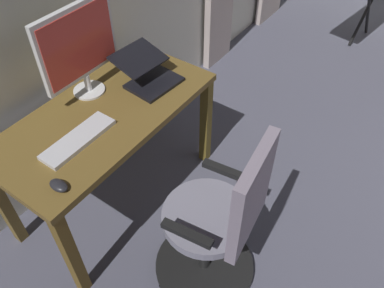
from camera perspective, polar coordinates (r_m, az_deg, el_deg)
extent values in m
cube|color=brown|center=(2.19, -12.63, 4.30)|extent=(1.28, 0.63, 0.04)
cube|color=brown|center=(2.63, 2.02, 3.16)|extent=(0.06, 0.06, 0.69)
cube|color=brown|center=(2.10, -17.22, -15.31)|extent=(0.06, 0.06, 0.69)
cube|color=brown|center=(2.90, -7.11, 7.34)|extent=(0.06, 0.06, 0.69)
cube|color=brown|center=(2.42, -25.90, -7.83)|extent=(0.06, 0.06, 0.69)
cylinder|color=black|center=(2.34, 1.83, -17.17)|extent=(0.56, 0.56, 0.02)
sphere|color=black|center=(2.47, 4.55, -12.59)|extent=(0.05, 0.05, 0.05)
sphere|color=black|center=(2.45, -2.61, -13.48)|extent=(0.05, 0.05, 0.05)
sphere|color=black|center=(2.31, -4.22, -19.81)|extent=(0.05, 0.05, 0.05)
sphere|color=black|center=(2.36, 8.35, -18.12)|extent=(0.05, 0.05, 0.05)
cylinder|color=black|center=(2.14, 1.97, -14.35)|extent=(0.06, 0.06, 0.46)
cylinder|color=gray|center=(1.93, 2.16, -10.55)|extent=(0.49, 0.49, 0.05)
cube|color=gray|center=(1.66, 8.66, -7.78)|extent=(0.38, 0.10, 0.50)
cube|color=black|center=(1.72, -0.75, -12.93)|extent=(0.07, 0.24, 0.03)
cube|color=black|center=(1.93, 4.90, -3.91)|extent=(0.07, 0.24, 0.03)
cylinder|color=white|center=(2.34, -14.77, 7.61)|extent=(0.18, 0.18, 0.01)
cylinder|color=white|center=(2.31, -15.02, 8.68)|extent=(0.04, 0.04, 0.10)
cube|color=white|center=(2.17, -16.37, 13.98)|extent=(0.50, 0.03, 0.40)
cube|color=#CC3D33|center=(2.16, -16.06, 13.87)|extent=(0.46, 0.01, 0.35)
cube|color=silver|center=(2.03, -16.27, 0.68)|extent=(0.41, 0.13, 0.02)
cube|color=black|center=(2.32, -5.54, 8.88)|extent=(0.31, 0.25, 0.02)
cube|color=black|center=(2.32, -7.82, 12.33)|extent=(0.30, 0.25, 0.06)
ellipsoid|color=#232328|center=(1.84, -18.91, -5.75)|extent=(0.06, 0.10, 0.04)
cylinder|color=black|center=(4.38, 24.39, 17.83)|extent=(0.40, 0.09, 0.71)
cylinder|color=black|center=(4.38, 24.39, 17.83)|extent=(0.40, 0.09, 0.71)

